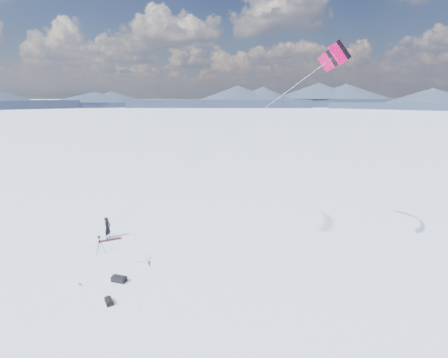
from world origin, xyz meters
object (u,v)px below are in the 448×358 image
at_px(tripod, 100,242).
at_px(gear_bag_a, 119,279).
at_px(snowkiter, 109,238).
at_px(snowboard, 110,240).
at_px(gear_bag_b, 109,301).

height_order(tripod, gear_bag_a, tripod).
relative_size(snowkiter, snowboard, 1.04).
height_order(snowkiter, snowboard, snowkiter).
bearing_deg(tripod, gear_bag_b, -71.80).
relative_size(gear_bag_a, gear_bag_b, 1.23).
relative_size(snowboard, gear_bag_a, 1.85).
height_order(tripod, gear_bag_b, tripod).
height_order(snowboard, gear_bag_a, gear_bag_a).
height_order(snowkiter, gear_bag_b, snowkiter).
bearing_deg(snowboard, gear_bag_a, -89.94).
bearing_deg(tripod, gear_bag_a, -61.75).
bearing_deg(snowboard, gear_bag_b, -95.07).
xyz_separation_m(snowboard, gear_bag_a, (4.35, -4.61, 0.15)).
distance_m(snowkiter, snowboard, 0.44).
bearing_deg(gear_bag_a, snowboard, 130.21).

